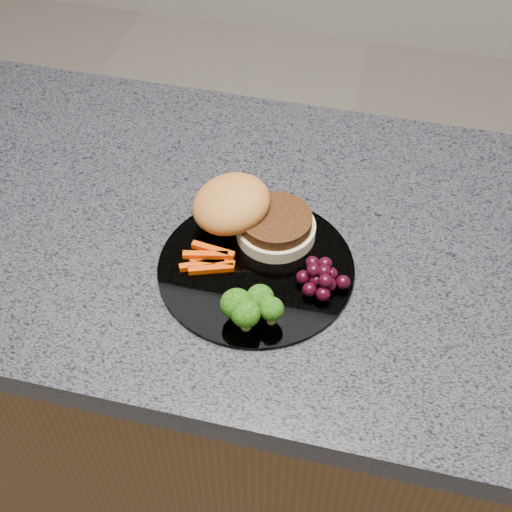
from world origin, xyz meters
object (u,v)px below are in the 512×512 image
(plate, at_px, (256,268))
(grape_bunch, at_px, (321,277))
(burger, at_px, (247,214))
(island_cabinet, at_px, (256,403))

(plate, bearing_deg, grape_bunch, -6.39)
(grape_bunch, bearing_deg, burger, 146.59)
(plate, distance_m, burger, 0.08)
(island_cabinet, bearing_deg, burger, -167.61)
(plate, relative_size, grape_bunch, 3.73)
(island_cabinet, distance_m, grape_bunch, 0.51)
(island_cabinet, relative_size, burger, 6.48)
(island_cabinet, height_order, burger, burger)
(island_cabinet, xyz_separation_m, plate, (0.02, -0.07, 0.47))
(island_cabinet, height_order, plate, plate)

